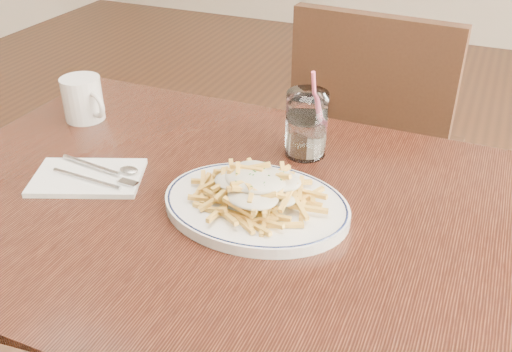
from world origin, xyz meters
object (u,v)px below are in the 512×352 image
at_px(fries_plate, 256,205).
at_px(water_glass, 306,128).
at_px(coffee_mug, 83,99).
at_px(loaded_fries, 256,184).
at_px(chair_far, 374,144).
at_px(table, 235,238).

height_order(fries_plate, water_glass, water_glass).
height_order(fries_plate, coffee_mug, coffee_mug).
height_order(water_glass, coffee_mug, water_glass).
xyz_separation_m(loaded_fries, water_glass, (0.01, 0.23, 0.00)).
height_order(loaded_fries, water_glass, water_glass).
xyz_separation_m(chair_far, water_glass, (-0.05, -0.51, 0.28)).
distance_m(fries_plate, loaded_fries, 0.04).
height_order(chair_far, loaded_fries, chair_far).
xyz_separation_m(chair_far, loaded_fries, (-0.06, -0.74, 0.27)).
height_order(chair_far, water_glass, chair_far).
distance_m(table, coffee_mug, 0.51).
bearing_deg(table, fries_plate, -8.40).
relative_size(fries_plate, coffee_mug, 3.08).
height_order(fries_plate, loaded_fries, loaded_fries).
xyz_separation_m(fries_plate, water_glass, (0.01, 0.23, 0.05)).
bearing_deg(table, coffee_mug, 158.76).
xyz_separation_m(water_glass, coffee_mug, (-0.51, -0.04, -0.01)).
bearing_deg(fries_plate, table, 171.60).
bearing_deg(loaded_fries, table, 171.60).
xyz_separation_m(table, water_glass, (0.06, 0.22, 0.14)).
relative_size(chair_far, water_glass, 5.15).
relative_size(table, water_glass, 6.62).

